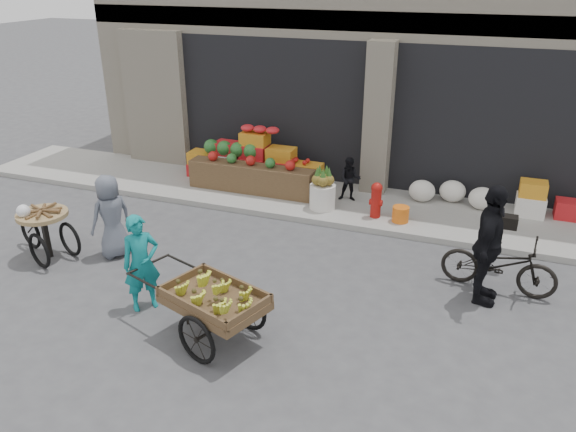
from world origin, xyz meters
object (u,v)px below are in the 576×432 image
at_px(banana_cart, 212,295).
at_px(vendor_grey, 111,216).
at_px(fire_hydrant, 376,199).
at_px(seated_person, 350,179).
at_px(vendor_woman, 141,263).
at_px(tricycle_cart, 44,227).
at_px(orange_bucket, 401,214).
at_px(pineapple_bin, 322,197).
at_px(cyclist, 488,245).
at_px(bicycle, 499,264).

relative_size(banana_cart, vendor_grey, 1.64).
distance_m(fire_hydrant, seated_person, 0.96).
bearing_deg(vendor_woman, tricycle_cart, 114.09).
bearing_deg(seated_person, banana_cart, -105.68).
height_order(orange_bucket, banana_cart, banana_cart).
distance_m(pineapple_bin, banana_cart, 4.55).
bearing_deg(vendor_woman, orange_bucket, 4.72).
bearing_deg(cyclist, fire_hydrant, 48.64).
xyz_separation_m(tricycle_cart, vendor_grey, (1.05, 0.46, 0.17)).
relative_size(seated_person, banana_cart, 0.39).
distance_m(vendor_woman, bicycle, 5.36).
bearing_deg(banana_cart, tricycle_cart, -177.24).
xyz_separation_m(seated_person, vendor_woman, (-1.82, -4.79, 0.15)).
relative_size(pineapple_bin, orange_bucket, 1.62).
relative_size(pineapple_bin, banana_cart, 0.22).
xyz_separation_m(pineapple_bin, bicycle, (3.40, -1.87, 0.08)).
relative_size(vendor_grey, cyclist, 0.80).
relative_size(banana_cart, cyclist, 1.31).
relative_size(vendor_woman, tricycle_cart, 1.01).
xyz_separation_m(vendor_woman, cyclist, (4.62, 1.92, 0.19)).
bearing_deg(vendor_grey, cyclist, 121.40).
xyz_separation_m(orange_bucket, vendor_woman, (-3.02, -4.09, 0.46)).
height_order(fire_hydrant, vendor_woman, vendor_woman).
distance_m(pineapple_bin, seated_person, 0.75).
bearing_deg(vendor_woman, bicycle, -23.19).
height_order(tricycle_cart, bicycle, tricycle_cart).
distance_m(seated_person, banana_cart, 5.17).
xyz_separation_m(fire_hydrant, vendor_grey, (-3.93, -2.93, 0.23)).
bearing_deg(bicycle, vendor_woman, 120.90).
relative_size(pineapple_bin, vendor_woman, 0.36).
bearing_deg(seated_person, cyclist, -55.68).
height_order(pineapple_bin, tricycle_cart, tricycle_cart).
xyz_separation_m(seated_person, vendor_grey, (-3.23, -3.58, 0.15)).
bearing_deg(cyclist, vendor_woman, 117.77).
height_order(orange_bucket, seated_person, seated_person).
relative_size(seated_person, bicycle, 0.54).
xyz_separation_m(seated_person, tricycle_cart, (-4.28, -4.04, -0.02)).
xyz_separation_m(fire_hydrant, tricycle_cart, (-4.98, -3.39, 0.06)).
bearing_deg(bicycle, orange_bucket, 50.71).
height_order(banana_cart, cyclist, cyclist).
distance_m(pineapple_bin, orange_bucket, 1.61).
xyz_separation_m(orange_bucket, seated_person, (-1.20, 0.70, 0.31)).
relative_size(orange_bucket, vendor_woman, 0.22).
height_order(seated_person, bicycle, seated_person).
distance_m(orange_bucket, cyclist, 2.78).
xyz_separation_m(fire_hydrant, orange_bucket, (0.50, -0.05, -0.23)).
bearing_deg(vendor_grey, tricycle_cart, -41.77).
height_order(tricycle_cart, cyclist, cyclist).
bearing_deg(vendor_grey, seated_person, 162.64).
height_order(bicycle, cyclist, cyclist).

